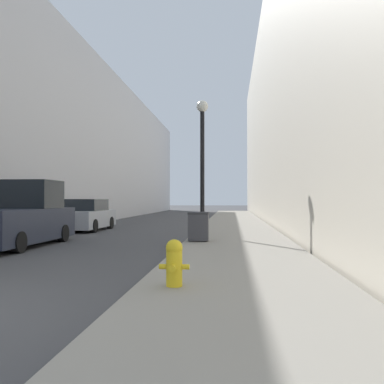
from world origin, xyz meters
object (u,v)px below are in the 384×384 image
(lamppost, at_px, (202,153))
(trash_bin, at_px, (198,226))
(parked_sedan_near, at_px, (87,216))
(pickup_truck, at_px, (20,219))
(fire_hydrant, at_px, (174,262))

(lamppost, bearing_deg, trash_bin, -89.03)
(trash_bin, xyz_separation_m, lamppost, (-0.04, 2.63, 2.83))
(trash_bin, bearing_deg, parked_sedan_near, 134.82)
(lamppost, xyz_separation_m, pickup_truck, (-5.98, -3.61, -2.55))
(lamppost, relative_size, pickup_truck, 1.03)
(trash_bin, bearing_deg, pickup_truck, -170.71)
(fire_hydrant, xyz_separation_m, pickup_truck, (-6.21, 6.75, 0.39))
(parked_sedan_near, bearing_deg, fire_hydrant, -65.53)
(lamppost, bearing_deg, parked_sedan_near, 149.74)
(fire_hydrant, distance_m, trash_bin, 7.74)
(trash_bin, distance_m, pickup_truck, 6.11)
(pickup_truck, xyz_separation_m, parked_sedan_near, (-0.13, 7.17, -0.19))
(fire_hydrant, bearing_deg, pickup_truck, 132.62)
(pickup_truck, bearing_deg, fire_hydrant, -47.38)
(trash_bin, height_order, parked_sedan_near, parked_sedan_near)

